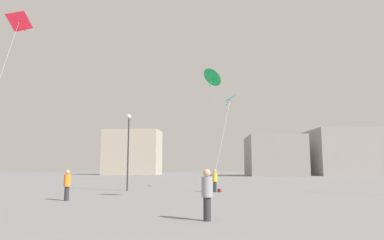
{
  "coord_description": "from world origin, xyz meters",
  "views": [
    {
      "loc": [
        0.93,
        -4.66,
        1.81
      ],
      "look_at": [
        0.0,
        19.15,
        5.12
      ],
      "focal_mm": 32.31,
      "sensor_mm": 36.0,
      "label": 1
    }
  ],
  "objects_px": {
    "person_in_orange": "(67,184)",
    "kite_crimson_delta": "(19,23)",
    "handbag_beside_flyer": "(220,191)",
    "lamppost_east": "(128,141)",
    "kite_emerald_diamond": "(213,77)",
    "building_left_hall": "(133,152)",
    "building_centre_hall": "(274,156)",
    "person_in_yellow": "(215,180)",
    "building_right_hall": "(342,153)",
    "kite_cyan_delta": "(230,99)",
    "person_in_grey": "(207,192)"
  },
  "relations": [
    {
      "from": "handbag_beside_flyer",
      "to": "lamppost_east",
      "type": "bearing_deg",
      "value": 172.2
    },
    {
      "from": "kite_cyan_delta",
      "to": "handbag_beside_flyer",
      "type": "bearing_deg",
      "value": -108.03
    },
    {
      "from": "kite_cyan_delta",
      "to": "building_centre_hall",
      "type": "distance_m",
      "value": 53.75
    },
    {
      "from": "person_in_yellow",
      "to": "building_left_hall",
      "type": "distance_m",
      "value": 70.8
    },
    {
      "from": "person_in_grey",
      "to": "handbag_beside_flyer",
      "type": "relative_size",
      "value": 5.52
    },
    {
      "from": "person_in_yellow",
      "to": "building_left_hall",
      "type": "height_order",
      "value": "building_left_hall"
    },
    {
      "from": "kite_emerald_diamond",
      "to": "handbag_beside_flyer",
      "type": "height_order",
      "value": "kite_emerald_diamond"
    },
    {
      "from": "person_in_yellow",
      "to": "person_in_orange",
      "type": "distance_m",
      "value": 11.05
    },
    {
      "from": "kite_cyan_delta",
      "to": "handbag_beside_flyer",
      "type": "height_order",
      "value": "kite_cyan_delta"
    },
    {
      "from": "kite_emerald_diamond",
      "to": "building_right_hall",
      "type": "bearing_deg",
      "value": 63.7
    },
    {
      "from": "handbag_beside_flyer",
      "to": "kite_crimson_delta",
      "type": "bearing_deg",
      "value": -164.62
    },
    {
      "from": "kite_cyan_delta",
      "to": "building_centre_hall",
      "type": "relative_size",
      "value": 0.49
    },
    {
      "from": "person_in_yellow",
      "to": "lamppost_east",
      "type": "height_order",
      "value": "lamppost_east"
    },
    {
      "from": "handbag_beside_flyer",
      "to": "kite_emerald_diamond",
      "type": "bearing_deg",
      "value": -94.8
    },
    {
      "from": "building_left_hall",
      "to": "kite_crimson_delta",
      "type": "bearing_deg",
      "value": -84.56
    },
    {
      "from": "person_in_grey",
      "to": "building_centre_hall",
      "type": "xyz_separation_m",
      "value": [
        16.02,
        69.76,
        3.61
      ]
    },
    {
      "from": "person_in_grey",
      "to": "kite_cyan_delta",
      "type": "xyz_separation_m",
      "value": [
        2.16,
        17.93,
        6.94
      ]
    },
    {
      "from": "kite_cyan_delta",
      "to": "lamppost_east",
      "type": "relative_size",
      "value": 1.14
    },
    {
      "from": "person_in_orange",
      "to": "kite_emerald_diamond",
      "type": "bearing_deg",
      "value": 41.99
    },
    {
      "from": "building_centre_hall",
      "to": "kite_cyan_delta",
      "type": "bearing_deg",
      "value": -104.97
    },
    {
      "from": "person_in_orange",
      "to": "kite_emerald_diamond",
      "type": "distance_m",
      "value": 10.22
    },
    {
      "from": "kite_emerald_diamond",
      "to": "building_left_hall",
      "type": "distance_m",
      "value": 77.26
    },
    {
      "from": "building_right_hall",
      "to": "lamppost_east",
      "type": "xyz_separation_m",
      "value": [
        -40.29,
        -59.94,
        -1.52
      ]
    },
    {
      "from": "person_in_orange",
      "to": "kite_crimson_delta",
      "type": "height_order",
      "value": "kite_crimson_delta"
    },
    {
      "from": "person_in_yellow",
      "to": "kite_emerald_diamond",
      "type": "distance_m",
      "value": 9.26
    },
    {
      "from": "building_right_hall",
      "to": "handbag_beside_flyer",
      "type": "xyz_separation_m",
      "value": [
        -33.02,
        -60.94,
        -5.39
      ]
    },
    {
      "from": "person_in_yellow",
      "to": "building_centre_hall",
      "type": "xyz_separation_m",
      "value": [
        15.37,
        55.49,
        3.65
      ]
    },
    {
      "from": "kite_crimson_delta",
      "to": "building_right_hall",
      "type": "xyz_separation_m",
      "value": [
        47.21,
        64.84,
        -6.42
      ]
    },
    {
      "from": "person_in_yellow",
      "to": "handbag_beside_flyer",
      "type": "distance_m",
      "value": 0.89
    },
    {
      "from": "building_left_hall",
      "to": "person_in_grey",
      "type": "bearing_deg",
      "value": -76.28
    },
    {
      "from": "building_centre_hall",
      "to": "person_in_orange",
      "type": "bearing_deg",
      "value": -110.84
    },
    {
      "from": "person_in_grey",
      "to": "kite_emerald_diamond",
      "type": "bearing_deg",
      "value": 128.13
    },
    {
      "from": "person_in_orange",
      "to": "lamppost_east",
      "type": "distance_m",
      "value": 8.9
    },
    {
      "from": "kite_crimson_delta",
      "to": "lamppost_east",
      "type": "bearing_deg",
      "value": 35.27
    },
    {
      "from": "building_left_hall",
      "to": "building_right_hall",
      "type": "relative_size",
      "value": 0.84
    },
    {
      "from": "person_in_orange",
      "to": "person_in_grey",
      "type": "bearing_deg",
      "value": -1.38
    },
    {
      "from": "building_left_hall",
      "to": "kite_cyan_delta",
      "type": "bearing_deg",
      "value": -70.88
    },
    {
      "from": "kite_crimson_delta",
      "to": "kite_emerald_diamond",
      "type": "height_order",
      "value": "kite_crimson_delta"
    },
    {
      "from": "kite_emerald_diamond",
      "to": "building_centre_hall",
      "type": "height_order",
      "value": "building_centre_hall"
    },
    {
      "from": "building_centre_hall",
      "to": "handbag_beside_flyer",
      "type": "height_order",
      "value": "building_centre_hall"
    },
    {
      "from": "building_left_hall",
      "to": "lamppost_east",
      "type": "xyz_separation_m",
      "value": [
        13.71,
        -66.44,
        -2.02
      ]
    },
    {
      "from": "building_left_hall",
      "to": "handbag_beside_flyer",
      "type": "bearing_deg",
      "value": -72.72
    },
    {
      "from": "person_in_grey",
      "to": "building_left_hall",
      "type": "height_order",
      "value": "building_left_hall"
    },
    {
      "from": "person_in_grey",
      "to": "kite_emerald_diamond",
      "type": "height_order",
      "value": "kite_emerald_diamond"
    },
    {
      "from": "person_in_orange",
      "to": "building_left_hall",
      "type": "relative_size",
      "value": 0.11
    },
    {
      "from": "kite_crimson_delta",
      "to": "kite_emerald_diamond",
      "type": "distance_m",
      "value": 14.8
    },
    {
      "from": "building_left_hall",
      "to": "handbag_beside_flyer",
      "type": "distance_m",
      "value": 70.87
    },
    {
      "from": "person_in_yellow",
      "to": "building_centre_hall",
      "type": "distance_m",
      "value": 57.7
    },
    {
      "from": "person_in_yellow",
      "to": "handbag_beside_flyer",
      "type": "bearing_deg",
      "value": 69.51
    },
    {
      "from": "person_in_orange",
      "to": "building_right_hall",
      "type": "height_order",
      "value": "building_right_hall"
    }
  ]
}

